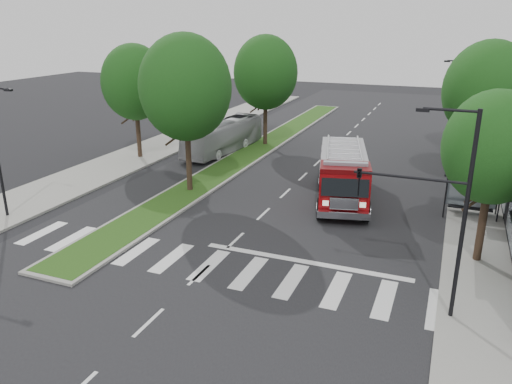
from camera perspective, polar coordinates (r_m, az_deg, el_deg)
ground at (r=25.89m, az=-2.34°, el=-5.54°), size 140.00×140.00×0.00m
sidewalk_right at (r=33.32m, az=25.37°, el=-1.60°), size 5.00×80.00×0.15m
sidewalk_left at (r=41.12m, az=-15.23°, el=3.26°), size 5.00×80.00×0.15m
median at (r=43.79m, az=0.11°, el=4.88°), size 3.00×50.00×0.15m
bus_shelter at (r=30.88m, az=23.63°, el=0.98°), size 3.20×1.60×2.61m
tree_right_near at (r=24.09m, az=25.57°, el=4.57°), size 4.40×4.40×8.05m
tree_right_mid at (r=35.75m, az=24.96°, el=10.42°), size 5.60×5.60×9.72m
tree_right_far at (r=45.75m, az=24.43°, el=11.17°), size 5.00×5.00×8.73m
tree_median_near at (r=31.89m, az=-8.07°, el=11.72°), size 5.80×5.80×10.16m
tree_median_far at (r=44.55m, az=1.10°, el=13.49°), size 5.60×5.60×9.72m
tree_left_mid at (r=41.28m, az=-13.72°, el=12.08°), size 5.20×5.20×9.16m
streetlight_right_near at (r=18.95m, az=20.27°, el=-0.92°), size 4.08×0.22×8.00m
streetlight_right_far at (r=41.92m, az=22.73°, el=8.94°), size 2.11×0.20×8.00m
fire_engine at (r=31.87m, az=9.90°, el=2.01°), size 5.00×9.99×3.33m
city_bus at (r=43.14m, az=-3.74°, el=6.41°), size 3.33×10.13×2.77m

